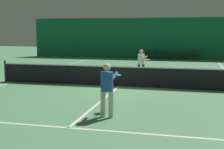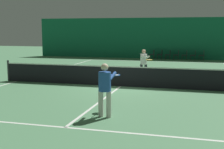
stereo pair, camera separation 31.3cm
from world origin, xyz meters
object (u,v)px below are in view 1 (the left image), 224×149
tennis_net (119,75)px  courtside_chair_5 (189,54)px  player_far (141,62)px  player_near (107,86)px  courtside_chair_0 (148,54)px  courtside_chair_2 (164,54)px  courtside_chair_6 (197,55)px  courtside_chair_3 (172,54)px  courtside_chair_4 (180,54)px  courtside_chair_1 (156,54)px

tennis_net → courtside_chair_5: size_ratio=14.29×
player_far → player_near: bearing=-25.2°
courtside_chair_0 → courtside_chair_2: (1.43, 0.00, 0.00)m
player_near → courtside_chair_6: (3.14, 18.92, -0.47)m
courtside_chair_3 → courtside_chair_4: 0.71m
courtside_chair_1 → courtside_chair_4: 2.14m
tennis_net → courtside_chair_6: 14.37m
player_far → courtside_chair_2: (0.37, 11.20, -0.43)m
player_near → courtside_chair_2: 18.93m
tennis_net → player_near: player_near is taller
player_far → courtside_chair_3: (1.09, 11.20, -0.43)m
player_near → courtside_chair_4: player_near is taller
player_far → courtside_chair_3: bearing=148.6°
courtside_chair_1 → courtside_chair_6: bearing=90.0°
courtside_chair_3 → courtside_chair_5: (1.43, 0.00, 0.00)m
player_far → courtside_chair_5: (2.52, 11.20, -0.43)m
courtside_chair_0 → courtside_chair_1: same height
player_near → courtside_chair_5: 19.08m
courtside_chair_1 → courtside_chair_3: 1.43m
courtside_chair_2 → courtside_chair_3: same height
player_far → courtside_chair_1: (-0.34, 11.20, -0.43)m
courtside_chair_1 → courtside_chair_4: same height
courtside_chair_4 → player_far: bearing=-9.1°
courtside_chair_1 → courtside_chair_2: same height
courtside_chair_2 → courtside_chair_4: same height
courtside_chair_6 → player_near: bearing=-9.4°
courtside_chair_4 → courtside_chair_6: (1.43, 0.00, 0.00)m
courtside_chair_4 → courtside_chair_5: bearing=90.0°
tennis_net → courtside_chair_5: tennis_net is taller
player_far → courtside_chair_4: bearing=145.0°
courtside_chair_0 → courtside_chair_6: same height
tennis_net → courtside_chair_4: (2.46, 13.83, -0.03)m
player_near → courtside_chair_3: bearing=1.1°
courtside_chair_6 → tennis_net: bearing=-15.7°
courtside_chair_5 → courtside_chair_4: bearing=-90.0°
courtside_chair_2 → courtside_chair_4: size_ratio=1.00×
courtside_chair_4 → courtside_chair_6: bearing=90.0°
courtside_chair_3 → courtside_chair_5: size_ratio=1.00×
player_near → courtside_chair_0: (-1.15, 18.92, -0.47)m
courtside_chair_2 → courtside_chair_5: 2.14m
courtside_chair_1 → courtside_chair_6: 3.57m
courtside_chair_3 → courtside_chair_4: same height
courtside_chair_4 → courtside_chair_5: 0.71m
player_near → courtside_chair_2: size_ratio=1.95×
courtside_chair_1 → tennis_net: bearing=-1.3°
courtside_chair_3 → courtside_chair_6: (2.14, 0.00, 0.00)m
player_near → player_far: size_ratio=1.04×
player_far → courtside_chair_6: bearing=138.0°
tennis_net → courtside_chair_1: (0.32, 13.83, -0.03)m
player_far → courtside_chair_0: (-1.06, 11.20, -0.43)m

